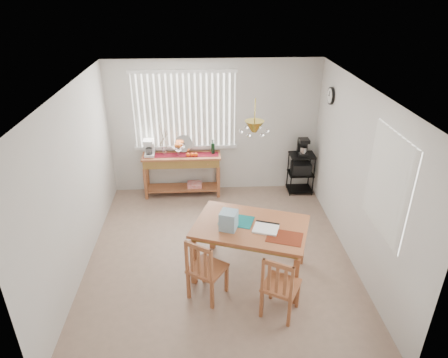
{
  "coord_description": "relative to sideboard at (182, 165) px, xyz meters",
  "views": [
    {
      "loc": [
        -0.2,
        -5.02,
        3.86
      ],
      "look_at": [
        0.1,
        0.55,
        1.05
      ],
      "focal_mm": 32.0,
      "sensor_mm": 36.0,
      "label": 1
    }
  ],
  "objects": [
    {
      "name": "ground",
      "position": [
        0.63,
        -2.02,
        -0.64
      ],
      "size": [
        4.0,
        4.5,
        0.01
      ],
      "primitive_type": "cube",
      "color": "gray"
    },
    {
      "name": "room_shell",
      "position": [
        0.63,
        -2.0,
        1.06
      ],
      "size": [
        4.2,
        4.7,
        2.7
      ],
      "color": "silver",
      "rests_on": "ground"
    },
    {
      "name": "sideboard",
      "position": [
        0.0,
        0.0,
        0.0
      ],
      "size": [
        1.5,
        0.42,
        0.84
      ],
      "color": "#A45E37",
      "rests_on": "ground"
    },
    {
      "name": "sideboard_items",
      "position": [
        -0.25,
        0.01,
        0.34
      ],
      "size": [
        1.42,
        0.35,
        0.65
      ],
      "color": "maroon",
      "rests_on": "sideboard"
    },
    {
      "name": "wire_cart",
      "position": [
        2.33,
        -0.02,
        -0.15
      ],
      "size": [
        0.48,
        0.38,
        0.81
      ],
      "color": "black",
      "rests_on": "ground"
    },
    {
      "name": "cart_items",
      "position": [
        2.33,
        -0.01,
        0.33
      ],
      "size": [
        0.19,
        0.23,
        0.33
      ],
      "color": "black",
      "rests_on": "wire_cart"
    },
    {
      "name": "dining_table",
      "position": [
        1.05,
        -2.45,
        0.09
      ],
      "size": [
        1.77,
        1.43,
        0.82
      ],
      "color": "#A45E37",
      "rests_on": "ground"
    },
    {
      "name": "table_items",
      "position": [
        0.86,
        -2.52,
        0.28
      ],
      "size": [
        1.14,
        0.9,
        0.26
      ],
      "color": "#12686A",
      "rests_on": "dining_table"
    },
    {
      "name": "chair_left",
      "position": [
        0.41,
        -2.91,
        -0.17
      ],
      "size": [
        0.6,
        0.6,
        0.94
      ],
      "color": "#A45E37",
      "rests_on": "ground"
    },
    {
      "name": "chair_right",
      "position": [
        1.33,
        -3.27,
        -0.18
      ],
      "size": [
        0.58,
        0.58,
        0.92
      ],
      "color": "#A45E37",
      "rests_on": "ground"
    }
  ]
}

